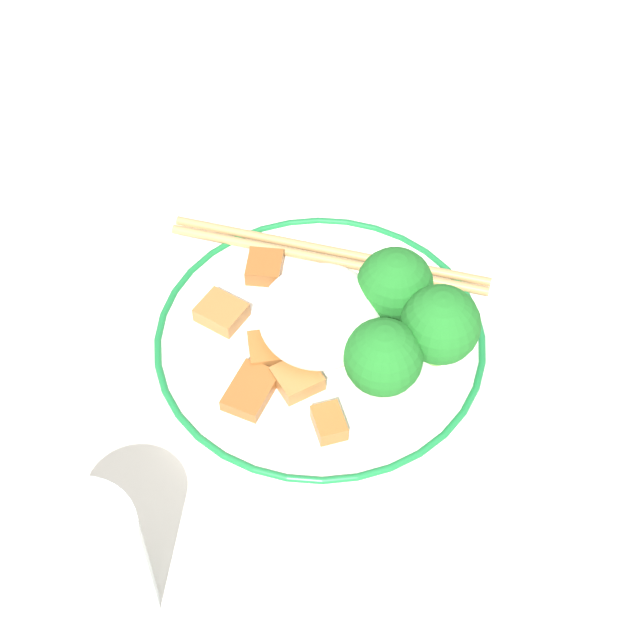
{
  "coord_description": "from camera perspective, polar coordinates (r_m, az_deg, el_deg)",
  "views": [
    {
      "loc": [
        0.16,
        -0.4,
        0.58
      ],
      "look_at": [
        0.0,
        0.0,
        0.03
      ],
      "focal_mm": 60.0,
      "sensor_mm": 36.0,
      "label": 1
    }
  ],
  "objects": [
    {
      "name": "ground_plane",
      "position": [
        0.72,
        0.0,
        -1.7
      ],
      "size": [
        3.0,
        3.0,
        0.0
      ],
      "primitive_type": "plane",
      "color": "silver"
    },
    {
      "name": "plate",
      "position": [
        0.72,
        0.0,
        -1.26
      ],
      "size": [
        0.22,
        0.22,
        0.02
      ],
      "color": "white",
      "rests_on": "ground_plane"
    },
    {
      "name": "rice_mound",
      "position": [
        0.69,
        -0.2,
        0.27
      ],
      "size": [
        0.08,
        0.08,
        0.05
      ],
      "color": "white",
      "rests_on": "plate"
    },
    {
      "name": "broccoli_back_left",
      "position": [
        0.67,
        3.39,
        -2.04
      ],
      "size": [
        0.05,
        0.05,
        0.05
      ],
      "color": "#72AD4C",
      "rests_on": "plate"
    },
    {
      "name": "broccoli_back_center",
      "position": [
        0.68,
        6.43,
        -0.28
      ],
      "size": [
        0.05,
        0.05,
        0.06
      ],
      "color": "#72AD4C",
      "rests_on": "plate"
    },
    {
      "name": "broccoli_back_right",
      "position": [
        0.7,
        4.01,
        1.82
      ],
      "size": [
        0.05,
        0.05,
        0.06
      ],
      "color": "#72AD4C",
      "rests_on": "plate"
    },
    {
      "name": "meat_near_front",
      "position": [
        0.69,
        -0.91,
        -3.23
      ],
      "size": [
        0.04,
        0.04,
        0.01
      ],
      "color": "#9E6633",
      "rests_on": "plate"
    },
    {
      "name": "meat_near_left",
      "position": [
        0.72,
        -5.28,
        0.41
      ],
      "size": [
        0.03,
        0.03,
        0.01
      ],
      "color": "#9E6633",
      "rests_on": "plate"
    },
    {
      "name": "meat_near_right",
      "position": [
        0.7,
        -2.65,
        -1.59
      ],
      "size": [
        0.04,
        0.04,
        0.01
      ],
      "color": "#995B28",
      "rests_on": "plate"
    },
    {
      "name": "meat_near_back",
      "position": [
        0.75,
        -2.98,
        2.83
      ],
      "size": [
        0.03,
        0.03,
        0.01
      ],
      "color": "brown",
      "rests_on": "plate"
    },
    {
      "name": "meat_on_rice_edge",
      "position": [
        0.68,
        -3.71,
        -3.77
      ],
      "size": [
        0.03,
        0.04,
        0.01
      ],
      "color": "brown",
      "rests_on": "plate"
    },
    {
      "name": "meat_mid_left",
      "position": [
        0.67,
        0.49,
        -5.51
      ],
      "size": [
        0.03,
        0.03,
        0.01
      ],
      "color": "#995B28",
      "rests_on": "plate"
    },
    {
      "name": "meat_mid_right",
      "position": [
        0.73,
        -1.48,
        0.97
      ],
      "size": [
        0.02,
        0.03,
        0.01
      ],
      "color": "brown",
      "rests_on": "plate"
    },
    {
      "name": "chopsticks",
      "position": [
        0.76,
        0.48,
        3.48
      ],
      "size": [
        0.23,
        0.04,
        0.01
      ],
      "color": "#AD8451",
      "rests_on": "plate"
    },
    {
      "name": "drinking_glass",
      "position": [
        0.6,
        -12.15,
        -13.02
      ],
      "size": [
        0.06,
        0.06,
        0.1
      ],
      "color": "silver",
      "rests_on": "ground_plane"
    }
  ]
}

